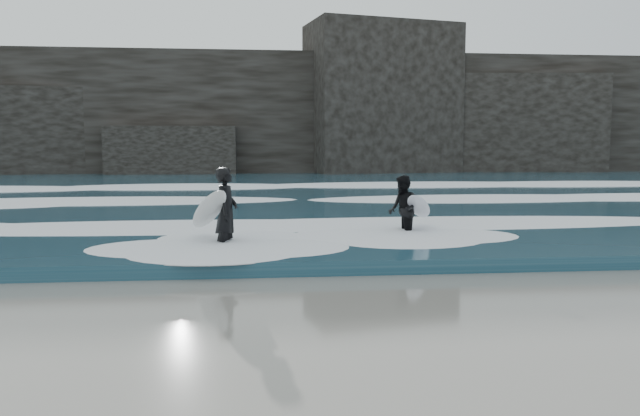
{
  "coord_description": "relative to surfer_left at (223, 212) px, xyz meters",
  "views": [
    {
      "loc": [
        -1.44,
        -8.57,
        2.49
      ],
      "look_at": [
        0.08,
        6.22,
        1.0
      ],
      "focal_mm": 35.0,
      "sensor_mm": 36.0,
      "label": 1
    }
  ],
  "objects": [
    {
      "name": "ground",
      "position": [
        2.18,
        -5.55,
        -1.01
      ],
      "size": [
        120.0,
        120.0,
        0.0
      ],
      "primitive_type": "plane",
      "color": "#776447",
      "rests_on": "ground"
    },
    {
      "name": "foam_near",
      "position": [
        2.18,
        3.45,
        -0.61
      ],
      "size": [
        60.0,
        3.2,
        0.2
      ],
      "primitive_type": "ellipsoid",
      "color": "white",
      "rests_on": "sea"
    },
    {
      "name": "sea",
      "position": [
        2.18,
        23.45,
        -0.86
      ],
      "size": [
        90.0,
        52.0,
        0.3
      ],
      "primitive_type": "cube",
      "color": "navy",
      "rests_on": "ground"
    },
    {
      "name": "foam_mid",
      "position": [
        2.18,
        10.45,
        -0.59
      ],
      "size": [
        60.0,
        4.0,
        0.24
      ],
      "primitive_type": "ellipsoid",
      "color": "white",
      "rests_on": "sea"
    },
    {
      "name": "headland",
      "position": [
        2.18,
        40.45,
        3.99
      ],
      "size": [
        70.0,
        9.0,
        10.0
      ],
      "primitive_type": "cube",
      "color": "black",
      "rests_on": "ground"
    },
    {
      "name": "surfer_left",
      "position": [
        0.0,
        0.0,
        0.0
      ],
      "size": [
        1.32,
        2.12,
        2.01
      ],
      "color": "black",
      "rests_on": "ground"
    },
    {
      "name": "surfer_right",
      "position": [
        4.49,
        1.35,
        -0.13
      ],
      "size": [
        1.38,
        1.94,
        1.75
      ],
      "color": "black",
      "rests_on": "ground"
    },
    {
      "name": "foam_far",
      "position": [
        2.18,
        19.45,
        -0.56
      ],
      "size": [
        60.0,
        4.8,
        0.3
      ],
      "primitive_type": "ellipsoid",
      "color": "white",
      "rests_on": "sea"
    }
  ]
}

